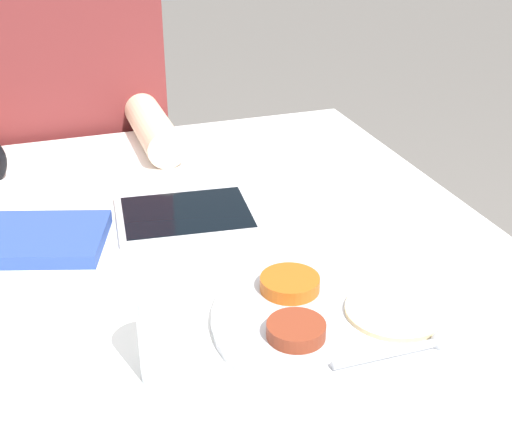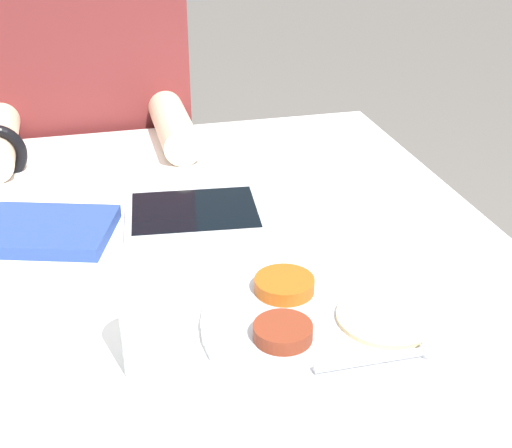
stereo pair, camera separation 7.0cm
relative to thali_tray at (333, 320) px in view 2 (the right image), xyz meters
The scene contains 6 objects.
dining_table 0.46m from the thali_tray, 125.78° to the left, with size 0.96×1.06×0.73m.
thali_tray is the anchor object (origin of this frame).
red_notebook 0.46m from the thali_tray, 136.79° to the left, with size 0.22×0.19×0.02m.
tablet_device 0.35m from the thali_tray, 108.44° to the left, with size 0.23×0.19×0.01m.
person_diner 0.92m from the thali_tray, 106.72° to the left, with size 0.43×0.45×1.21m.
drinking_glass 0.22m from the thali_tray, behind, with size 0.07×0.07×0.10m.
Camera 2 is at (-0.11, -0.87, 1.23)m, focal length 50.00 mm.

